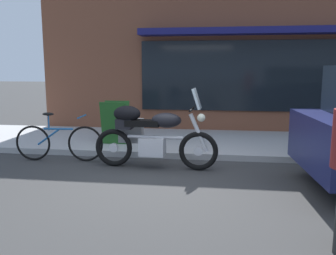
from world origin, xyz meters
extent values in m
plane|color=#343434|center=(0.00, 0.00, 0.00)|extent=(80.00, 80.00, 0.00)
torus|color=black|center=(0.49, 0.59, 0.34)|extent=(0.68, 0.12, 0.68)
cylinder|color=silver|center=(0.49, 0.59, 0.34)|extent=(0.16, 0.07, 0.16)
torus|color=black|center=(-1.03, 0.65, 0.34)|extent=(0.68, 0.12, 0.68)
cylinder|color=silver|center=(-1.03, 0.65, 0.34)|extent=(0.16, 0.07, 0.16)
cube|color=silver|center=(-0.32, 0.63, 0.39)|extent=(0.45, 0.32, 0.32)
cylinder|color=silver|center=(-0.27, 0.62, 0.56)|extent=(0.99, 0.10, 0.06)
ellipsoid|color=black|center=(-0.07, 0.62, 0.86)|extent=(0.53, 0.30, 0.26)
cube|color=black|center=(-0.49, 0.63, 0.80)|extent=(0.61, 0.26, 0.11)
cube|color=black|center=(-0.82, 0.65, 0.78)|extent=(0.29, 0.23, 0.18)
cylinder|color=silver|center=(0.49, 0.59, 0.66)|extent=(0.35, 0.08, 0.67)
cylinder|color=black|center=(0.37, 0.60, 1.06)|extent=(0.06, 0.62, 0.04)
cube|color=silver|center=(0.45, 0.60, 1.24)|extent=(0.16, 0.33, 0.35)
sphere|color=#EAEACC|center=(0.53, 0.59, 0.92)|extent=(0.14, 0.14, 0.14)
cube|color=#9F9F9F|center=(-0.76, 0.88, 0.62)|extent=(0.45, 0.22, 0.44)
cube|color=black|center=(-0.76, 0.99, 0.62)|extent=(0.37, 0.03, 0.03)
ellipsoid|color=black|center=(-0.77, 0.64, 0.96)|extent=(0.49, 0.34, 0.28)
torus|color=black|center=(-1.65, 0.91, 0.34)|extent=(0.68, 0.08, 0.67)
torus|color=black|center=(-2.67, 0.84, 0.34)|extent=(0.68, 0.08, 0.67)
cylinder|color=#1E5999|center=(-2.16, 0.87, 0.62)|extent=(0.56, 0.07, 0.04)
cylinder|color=#1E5999|center=(-2.37, 0.86, 0.46)|extent=(0.44, 0.06, 0.32)
cylinder|color=#1E5999|center=(-2.35, 0.86, 0.74)|extent=(0.03, 0.03, 0.30)
ellipsoid|color=black|center=(-2.35, 0.86, 0.90)|extent=(0.23, 0.11, 0.06)
cylinder|color=#1E5999|center=(-1.70, 0.90, 0.86)|extent=(0.06, 0.48, 0.03)
cylinder|color=black|center=(2.73, 0.67, 0.33)|extent=(0.67, 0.26, 0.66)
cube|color=#1E511E|center=(-1.39, 1.89, 0.59)|extent=(0.55, 0.19, 0.92)
cube|color=#1E511E|center=(-1.39, 2.11, 0.59)|extent=(0.55, 0.19, 0.92)
camera|label=1|loc=(0.81, -5.43, 1.74)|focal=38.37mm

